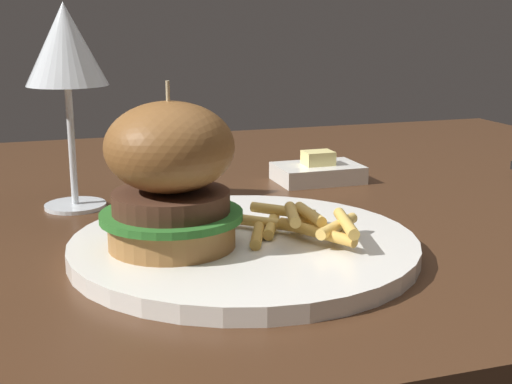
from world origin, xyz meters
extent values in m
cube|color=#472B19|center=(0.00, 0.00, 0.72)|extent=(1.11, 0.84, 0.04)
cylinder|color=#472B19|center=(0.49, 0.36, 0.35)|extent=(0.06, 0.06, 0.70)
cylinder|color=white|center=(-0.10, -0.19, 0.75)|extent=(0.28, 0.28, 0.01)
cylinder|color=#9E6B38|center=(-0.16, -0.19, 0.77)|extent=(0.10, 0.10, 0.02)
cylinder|color=#2D7028|center=(-0.16, -0.19, 0.78)|extent=(0.11, 0.11, 0.01)
cylinder|color=#4C2D1E|center=(-0.16, -0.19, 0.79)|extent=(0.09, 0.09, 0.02)
ellipsoid|color=brown|center=(-0.16, -0.19, 0.83)|extent=(0.10, 0.10, 0.07)
cylinder|color=#CCB78C|center=(-0.16, -0.19, 0.86)|extent=(0.00, 0.00, 0.05)
cylinder|color=gold|center=(-0.09, -0.20, 0.76)|extent=(0.03, 0.06, 0.01)
cylinder|color=gold|center=(-0.04, -0.20, 0.76)|extent=(0.03, 0.05, 0.01)
cylinder|color=gold|center=(-0.05, -0.22, 0.76)|extent=(0.04, 0.07, 0.01)
cylinder|color=#E0B251|center=(-0.07, -0.18, 0.76)|extent=(0.03, 0.05, 0.01)
cylinder|color=#EABC5B|center=(-0.08, -0.18, 0.76)|extent=(0.05, 0.04, 0.01)
cylinder|color=#E0B251|center=(-0.03, -0.23, 0.77)|extent=(0.02, 0.06, 0.01)
cylinder|color=#EABC5B|center=(-0.03, -0.22, 0.77)|extent=(0.05, 0.04, 0.01)
cylinder|color=#EABC5B|center=(-0.06, -0.17, 0.77)|extent=(0.05, 0.05, 0.01)
cylinder|color=#EABC5B|center=(-0.06, -0.21, 0.78)|extent=(0.02, 0.05, 0.01)
cylinder|color=#E0B251|center=(-0.05, -0.18, 0.76)|extent=(0.02, 0.05, 0.01)
cylinder|color=#EABC5B|center=(-0.05, -0.20, 0.77)|extent=(0.01, 0.05, 0.01)
cylinder|color=silver|center=(-0.22, 0.00, 0.74)|extent=(0.06, 0.06, 0.00)
cylinder|color=silver|center=(-0.22, 0.00, 0.80)|extent=(0.01, 0.01, 0.12)
cone|color=silver|center=(-0.22, 0.00, 0.90)|extent=(0.08, 0.08, 0.08)
cube|color=white|center=(0.06, 0.03, 0.75)|extent=(0.10, 0.07, 0.02)
cube|color=#F4E58C|center=(0.06, 0.03, 0.77)|extent=(0.03, 0.03, 0.02)
camera|label=1|loc=(-0.26, -0.72, 0.93)|focal=50.00mm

